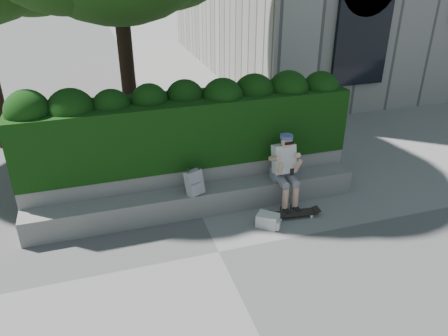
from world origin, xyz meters
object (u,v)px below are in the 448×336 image
object	(u,v)px
backpack_ground	(268,220)
person	(285,167)
backpack_plaid	(194,183)
skateboard	(294,213)

from	to	relation	value
backpack_ground	person	bearing A→B (deg)	89.15
backpack_plaid	backpack_ground	world-z (taller)	backpack_plaid
skateboard	backpack_ground	distance (m)	0.59
person	backpack_ground	world-z (taller)	person
person	backpack_ground	size ratio (longest dim) A/B	3.84
backpack_ground	backpack_plaid	bearing A→B (deg)	-171.54
skateboard	backpack_ground	world-z (taller)	backpack_ground
backpack_plaid	backpack_ground	bearing A→B (deg)	-57.84
skateboard	backpack_plaid	bearing A→B (deg)	167.37
person	backpack_plaid	xyz separation A→B (m)	(-1.67, 0.08, -0.08)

